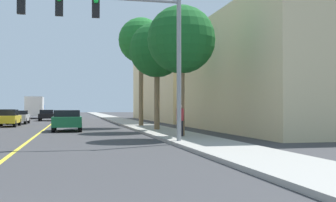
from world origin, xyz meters
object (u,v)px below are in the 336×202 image
object	(u,v)px
palm_mid	(157,50)
traffic_signal_mast	(116,28)
palm_near	(181,40)
delivery_truck	(35,107)
palm_far	(141,41)
pedestrian	(180,120)
car_silver	(18,117)
car_green	(67,120)
car_yellow	(8,118)
car_black	(47,115)

from	to	relation	value
palm_mid	traffic_signal_mast	bearing A→B (deg)	-111.51
palm_near	delivery_truck	size ratio (longest dim) A/B	0.82
palm_far	pedestrian	size ratio (longest dim) A/B	5.46
car_silver	car_green	world-z (taller)	car_green
palm_far	car_silver	xyz separation A→B (m)	(-10.68, 9.23, -6.38)
palm_near	car_green	bearing A→B (deg)	126.03
traffic_signal_mast	car_green	size ratio (longest dim) A/B	2.23
palm_mid	car_green	distance (m)	7.76
traffic_signal_mast	car_silver	size ratio (longest dim) A/B	2.24
delivery_truck	palm_mid	bearing A→B (deg)	-74.88
palm_far	car_silver	distance (m)	15.49
palm_near	car_yellow	world-z (taller)	palm_near
car_black	palm_far	bearing A→B (deg)	-66.24
palm_near	palm_mid	xyz separation A→B (m)	(-0.03, 6.27, 0.32)
car_silver	car_black	distance (m)	9.94
palm_mid	pedestrian	xyz separation A→B (m)	(-0.15, -6.69, -4.51)
traffic_signal_mast	pedestrian	xyz separation A→B (m)	(3.57, 2.75, -4.07)
palm_far	car_black	bearing A→B (deg)	114.35
palm_mid	car_silver	xyz separation A→B (m)	(-10.73, 15.51, -4.76)
car_yellow	delivery_truck	world-z (taller)	delivery_truck
car_green	delivery_truck	distance (m)	35.21
car_silver	car_black	world-z (taller)	car_black
palm_mid	car_green	world-z (taller)	palm_mid
pedestrian	palm_far	bearing A→B (deg)	161.29
car_silver	car_green	distance (m)	14.48
palm_mid	palm_far	size ratio (longest dim) A/B	0.81
car_yellow	car_silver	size ratio (longest dim) A/B	1.11
palm_mid	car_silver	world-z (taller)	palm_mid
pedestrian	car_black	bearing A→B (deg)	176.60
car_yellow	pedestrian	bearing A→B (deg)	-57.21
car_yellow	car_green	world-z (taller)	car_yellow
palm_far	pedestrian	xyz separation A→B (m)	(-0.10, -12.97, -6.13)
traffic_signal_mast	pedestrian	world-z (taller)	traffic_signal_mast
car_green	pedestrian	distance (m)	10.30
car_yellow	car_silver	distance (m)	5.60
car_yellow	palm_near	bearing A→B (deg)	-56.10
palm_near	palm_far	distance (m)	12.70
car_black	delivery_truck	distance (m)	11.75
delivery_truck	pedestrian	size ratio (longest dim) A/B	5.13
car_silver	palm_mid	bearing A→B (deg)	-54.70
car_yellow	pedestrian	xyz separation A→B (m)	(10.74, -16.61, 0.21)
traffic_signal_mast	car_yellow	distance (m)	21.08
palm_mid	car_yellow	size ratio (longest dim) A/B	1.69
car_green	car_black	xyz separation A→B (m)	(-2.74, 23.37, -0.04)
traffic_signal_mast	car_black	bearing A→B (deg)	98.05
car_silver	delivery_truck	xyz separation A→B (m)	(-0.28, 21.18, 0.98)
palm_near	car_black	world-z (taller)	palm_near
traffic_signal_mast	delivery_truck	distance (m)	46.82
palm_far	delivery_truck	xyz separation A→B (m)	(-10.96, 30.41, -5.40)
traffic_signal_mast	palm_far	size ratio (longest dim) A/B	0.98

